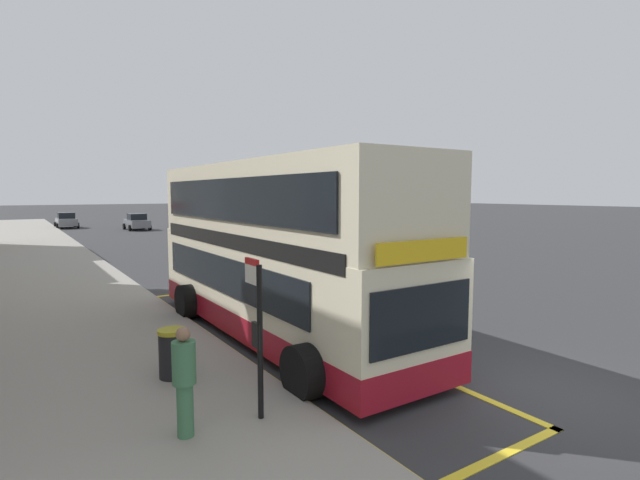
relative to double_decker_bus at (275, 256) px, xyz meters
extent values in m
plane|color=#333335|center=(2.46, 25.84, -2.06)|extent=(260.00, 260.00, 0.00)
cube|color=gray|center=(-4.54, 25.84, -1.99)|extent=(6.00, 76.00, 0.14)
cube|color=beige|center=(0.01, 0.01, -0.71)|extent=(2.54, 10.32, 2.30)
cube|color=beige|center=(0.01, 0.01, 1.39)|extent=(2.52, 10.12, 1.90)
cube|color=maroon|center=(0.01, 0.01, -1.56)|extent=(2.56, 10.34, 0.60)
cube|color=black|center=(0.01, 0.01, 0.46)|extent=(2.57, 9.50, 0.36)
cube|color=black|center=(-1.29, 0.41, -0.41)|extent=(0.04, 8.26, 0.90)
cube|color=black|center=(-1.29, 0.01, 1.44)|extent=(0.04, 9.08, 1.00)
cube|color=black|center=(0.01, -5.17, -0.46)|extent=(2.24, 0.04, 1.10)
cube|color=yellow|center=(0.01, -5.17, 0.66)|extent=(2.04, 0.04, 0.36)
cylinder|color=black|center=(-1.36, -3.71, -1.56)|extent=(0.56, 1.00, 1.00)
cylinder|color=black|center=(1.37, -3.71, -1.56)|extent=(0.56, 1.00, 1.00)
cylinder|color=black|center=(-1.36, 2.85, -1.56)|extent=(0.56, 1.00, 1.00)
cylinder|color=black|center=(1.37, 2.85, -1.56)|extent=(0.56, 1.00, 1.00)
cube|color=yellow|center=(-1.46, -0.24, -2.06)|extent=(0.16, 13.26, 0.01)
cube|color=yellow|center=(1.29, -0.24, -2.06)|extent=(0.16, 13.26, 0.01)
cube|color=yellow|center=(-0.08, -6.79, -2.06)|extent=(2.92, 0.16, 0.01)
cube|color=yellow|center=(-0.08, 6.31, -2.06)|extent=(2.92, 0.16, 0.01)
cylinder|color=black|center=(-2.49, -4.18, -0.71)|extent=(0.09, 0.09, 2.43)
cube|color=silver|center=(-2.49, -3.93, 0.32)|extent=(0.05, 0.42, 0.30)
cube|color=red|center=(-2.49, -3.93, 0.52)|extent=(0.05, 0.42, 0.10)
cube|color=black|center=(-2.49, -4.08, -0.62)|extent=(0.06, 0.28, 0.40)
cube|color=slate|center=(-0.58, 45.36, -1.40)|extent=(1.76, 4.20, 0.72)
cube|color=black|center=(-0.58, 45.26, -0.74)|extent=(1.52, 1.90, 0.60)
cylinder|color=black|center=(-1.52, 46.66, -1.76)|extent=(0.22, 0.60, 0.60)
cylinder|color=black|center=(0.35, 46.66, -1.76)|extent=(0.22, 0.60, 0.60)
cylinder|color=black|center=(-1.52, 44.06, -1.76)|extent=(0.22, 0.60, 0.60)
cylinder|color=black|center=(0.35, 44.06, -1.76)|extent=(0.22, 0.60, 0.60)
cube|color=slate|center=(5.00, 38.70, -1.40)|extent=(1.76, 4.20, 0.72)
cube|color=black|center=(5.00, 38.60, -0.74)|extent=(1.52, 1.90, 0.60)
cylinder|color=black|center=(4.07, 40.00, -1.76)|extent=(0.22, 0.60, 0.60)
cylinder|color=black|center=(5.94, 40.00, -1.76)|extent=(0.22, 0.60, 0.60)
cylinder|color=black|center=(4.07, 37.40, -1.76)|extent=(0.22, 0.60, 0.60)
cylinder|color=black|center=(5.94, 37.40, -1.76)|extent=(0.22, 0.60, 0.60)
cylinder|color=#3F724C|center=(-3.65, -4.09, -1.53)|extent=(0.24, 0.24, 0.79)
cylinder|color=#3F724C|center=(-3.65, -4.09, -0.82)|extent=(0.34, 0.34, 0.62)
sphere|color=#8C664C|center=(-3.65, -4.09, -0.41)|extent=(0.21, 0.21, 0.21)
cylinder|color=black|center=(-3.16, -1.75, -1.49)|extent=(0.51, 0.51, 0.86)
cylinder|color=#A5991E|center=(-3.16, -1.75, -1.03)|extent=(0.54, 0.54, 0.08)
camera|label=1|loc=(-5.65, -10.69, 1.60)|focal=26.76mm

